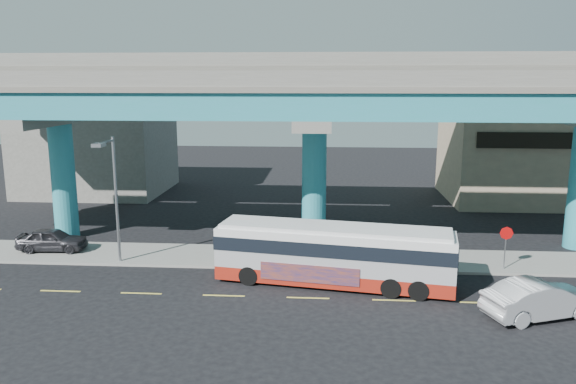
# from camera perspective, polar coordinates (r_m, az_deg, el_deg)

# --- Properties ---
(ground) EXTENTS (120.00, 120.00, 0.00)m
(ground) POSITION_cam_1_polar(r_m,az_deg,el_deg) (27.06, 2.07, -10.48)
(ground) COLOR black
(ground) RESTS_ON ground
(sidewalk) EXTENTS (70.00, 4.00, 0.15)m
(sidewalk) POSITION_cam_1_polar(r_m,az_deg,el_deg) (32.21, 2.44, -6.72)
(sidewalk) COLOR gray
(sidewalk) RESTS_ON ground
(lane_markings) EXTENTS (58.00, 0.12, 0.01)m
(lane_markings) POSITION_cam_1_polar(r_m,az_deg,el_deg) (26.78, 2.04, -10.70)
(lane_markings) COLOR #D8C64C
(lane_markings) RESTS_ON ground
(viaduct) EXTENTS (52.00, 12.40, 11.70)m
(viaduct) POSITION_cam_1_polar(r_m,az_deg,el_deg) (34.24, 2.75, 9.80)
(viaduct) COLOR teal
(viaduct) RESTS_ON ground
(building_beige) EXTENTS (14.00, 10.23, 7.00)m
(building_beige) POSITION_cam_1_polar(r_m,az_deg,el_deg) (51.47, 23.61, 3.09)
(building_beige) COLOR tan
(building_beige) RESTS_ON ground
(building_concrete) EXTENTS (12.00, 10.00, 9.00)m
(building_concrete) POSITION_cam_1_polar(r_m,az_deg,el_deg) (53.65, -18.82, 4.80)
(building_concrete) COLOR gray
(building_concrete) RESTS_ON ground
(transit_bus) EXTENTS (11.97, 4.46, 3.01)m
(transit_bus) POSITION_cam_1_polar(r_m,az_deg,el_deg) (28.01, 4.69, -6.16)
(transit_bus) COLOR maroon
(transit_bus) RESTS_ON ground
(sedan) EXTENTS (5.02, 6.14, 1.65)m
(sedan) POSITION_cam_1_polar(r_m,az_deg,el_deg) (26.75, 24.25, -9.89)
(sedan) COLOR #B0B0B5
(sedan) RESTS_ON ground
(parked_car) EXTENTS (2.08, 4.16, 1.35)m
(parked_car) POSITION_cam_1_polar(r_m,az_deg,el_deg) (35.90, -22.85, -4.47)
(parked_car) COLOR #29282D
(parked_car) RESTS_ON sidewalk
(street_lamp) EXTENTS (0.50, 2.30, 6.92)m
(street_lamp) POSITION_cam_1_polar(r_m,az_deg,el_deg) (31.26, -17.50, 0.96)
(street_lamp) COLOR gray
(street_lamp) RESTS_ON sidewalk
(stop_sign) EXTENTS (0.70, 0.09, 2.32)m
(stop_sign) POSITION_cam_1_polar(r_m,az_deg,el_deg) (31.85, 21.27, -4.47)
(stop_sign) COLOR gray
(stop_sign) RESTS_ON sidewalk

